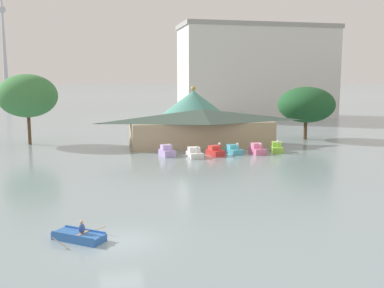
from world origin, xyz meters
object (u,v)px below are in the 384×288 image
(shoreline_tree_right, at_px, (306,105))
(shoreline_tree_tall_left, at_px, (27,96))
(green_roof_pavilion, at_px, (193,113))
(rowboat_with_rower, at_px, (79,236))
(distant_broadcast_tower, at_px, (3,22))
(pedal_boat_pink, at_px, (257,150))
(boathouse, at_px, (202,127))
(pedal_boat_red, at_px, (215,152))
(background_building_block, at_px, (257,72))
(pedal_boat_cyan, at_px, (233,150))
(pedal_boat_white, at_px, (194,153))
(pedal_boat_lavender, at_px, (167,152))
(pedal_boat_lime, at_px, (277,148))

(shoreline_tree_right, bearing_deg, shoreline_tree_tall_left, 175.30)
(green_roof_pavilion, distance_m, shoreline_tree_right, 17.82)
(rowboat_with_rower, height_order, distant_broadcast_tower, distant_broadcast_tower)
(pedal_boat_pink, xyz_separation_m, boathouse, (-5.36, 7.51, 2.23))
(shoreline_tree_tall_left, distance_m, shoreline_tree_right, 42.00)
(pedal_boat_red, relative_size, background_building_block, 0.07)
(distant_broadcast_tower, bearing_deg, boathouse, -75.52)
(distant_broadcast_tower, bearing_deg, pedal_boat_cyan, -75.42)
(pedal_boat_white, bearing_deg, pedal_boat_lavender, -119.33)
(green_roof_pavilion, xyz_separation_m, shoreline_tree_right, (17.60, -2.56, 1.18))
(rowboat_with_rower, height_order, pedal_boat_lime, pedal_boat_lime)
(shoreline_tree_tall_left, relative_size, shoreline_tree_right, 1.14)
(pedal_boat_lavender, height_order, shoreline_tree_right, shoreline_tree_right)
(pedal_boat_cyan, distance_m, shoreline_tree_right, 19.62)
(shoreline_tree_right, bearing_deg, pedal_boat_lavender, -155.73)
(shoreline_tree_tall_left, bearing_deg, pedal_boat_cyan, -28.72)
(pedal_boat_pink, relative_size, green_roof_pavilion, 0.26)
(pedal_boat_lavender, height_order, pedal_boat_red, pedal_boat_red)
(pedal_boat_red, distance_m, boathouse, 7.98)
(pedal_boat_pink, bearing_deg, pedal_boat_cyan, -104.61)
(boathouse, xyz_separation_m, green_roof_pavilion, (0.25, 6.70, 1.50))
(green_roof_pavilion, bearing_deg, pedal_boat_cyan, -81.06)
(rowboat_with_rower, xyz_separation_m, green_roof_pavilion, (16.11, 41.02, 4.01))
(rowboat_with_rower, distance_m, background_building_block, 88.88)
(shoreline_tree_tall_left, bearing_deg, rowboat_with_rower, -79.02)
(pedal_boat_white, bearing_deg, pedal_boat_cyan, 103.95)
(rowboat_with_rower, distance_m, green_roof_pavilion, 44.25)
(background_building_block, bearing_deg, pedal_boat_white, -117.93)
(pedal_boat_lime, relative_size, boathouse, 0.15)
(background_building_block, distance_m, distant_broadcast_tower, 289.75)
(pedal_boat_red, xyz_separation_m, shoreline_tree_tall_left, (-23.78, 15.23, 6.54))
(pedal_boat_pink, relative_size, pedal_boat_lime, 0.80)
(pedal_boat_cyan, height_order, distant_broadcast_tower, distant_broadcast_tower)
(background_building_block, height_order, distant_broadcast_tower, distant_broadcast_tower)
(green_roof_pavilion, xyz_separation_m, shoreline_tree_tall_left, (-24.23, 0.88, 2.77))
(rowboat_with_rower, bearing_deg, shoreline_tree_right, -93.50)
(pedal_boat_lavender, distance_m, distant_broadcast_tower, 330.20)
(pedal_boat_cyan, relative_size, boathouse, 0.12)
(pedal_boat_lavender, bearing_deg, background_building_block, 136.02)
(distant_broadcast_tower, bearing_deg, pedal_boat_lime, -74.41)
(boathouse, xyz_separation_m, shoreline_tree_tall_left, (-23.98, 7.58, 4.27))
(pedal_boat_lime, bearing_deg, rowboat_with_rower, -23.99)
(rowboat_with_rower, distance_m, pedal_boat_lavender, 29.33)
(pedal_boat_white, xyz_separation_m, boathouse, (3.00, 8.32, 2.29))
(pedal_boat_cyan, xyz_separation_m, background_building_block, (22.34, 50.85, 10.78))
(pedal_boat_lavender, relative_size, pedal_boat_lime, 0.81)
(boathouse, relative_size, green_roof_pavilion, 2.23)
(pedal_boat_red, distance_m, shoreline_tree_right, 22.13)
(pedal_boat_cyan, height_order, boathouse, boathouse)
(pedal_boat_cyan, bearing_deg, pedal_boat_lavender, -105.42)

